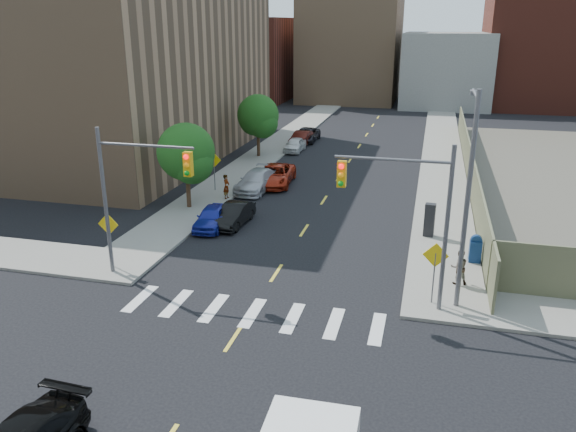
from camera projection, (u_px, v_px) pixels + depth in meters
The scene contains 28 objects.
ground at pixel (214, 368), 19.40m from camera, with size 160.00×160.00×0.00m, color black.
sidewalk_nw at pixel (290, 135), 59.20m from camera, with size 3.50×73.00×0.15m, color gray.
sidewalk_ne at pixel (442, 142), 55.56m from camera, with size 3.50×73.00×0.15m, color gray.
fence_north at pixel (469, 163), 42.38m from camera, with size 0.12×44.00×2.50m, color #626244.
building_nw at pixel (102, 62), 49.43m from camera, with size 22.00×30.00×16.00m, color #8C6B4C.
bg_bldg_west at pixel (246, 59), 86.70m from camera, with size 14.00×18.00×12.00m, color #592319.
bg_bldg_midwest at pixel (351, 49), 84.29m from camera, with size 14.00×16.00×15.00m, color #8C6B4C.
bg_bldg_center at pixel (446, 69), 79.99m from camera, with size 12.00×16.00×10.00m, color gray.
bg_bldg_east at pixel (553, 48), 77.55m from camera, with size 18.00×18.00×16.00m, color #592319.
signal_nw at pixel (133, 184), 24.83m from camera, with size 4.59×0.30×7.00m.
signal_ne at pixel (409, 205), 22.01m from camera, with size 4.59×0.30×7.00m.
streetlight_ne at pixel (468, 186), 22.09m from camera, with size 0.25×3.70×9.00m.
warn_sign_nw at pixel (109, 230), 26.54m from camera, with size 1.06×0.06×2.83m.
warn_sign_ne at pixel (435, 262), 23.01m from camera, with size 1.06×0.06×2.83m.
warn_sign_midwest at pixel (214, 164), 38.90m from camera, with size 1.06×0.06×2.83m.
tree_west_near at pixel (187, 156), 34.84m from camera, with size 3.66×3.64×5.52m.
tree_west_far at pixel (258, 118), 48.57m from camera, with size 3.66×3.64×5.52m.
parked_car_blue at pixel (212, 217), 32.43m from camera, with size 1.53×3.79×1.29m, color navy.
parked_car_black at pixel (234, 215), 32.88m from camera, with size 1.34×3.86×1.27m, color black.
parked_car_red at pixel (275, 175), 41.09m from camera, with size 2.41×5.22×1.45m, color #A42510.
parked_car_silver at pixel (256, 181), 39.60m from camera, with size 2.02×4.96×1.44m, color #B1B3B9.
parked_car_white at pixel (295, 145), 51.69m from camera, with size 1.50×3.72×1.27m, color silver.
parked_car_maroon at pixel (301, 139), 54.25m from camera, with size 1.44×4.12×1.36m, color #43130D.
parked_car_grey at pixel (306, 135), 56.09m from camera, with size 2.20×4.78×1.33m, color black.
mailbox at pixel (475, 249), 27.41m from camera, with size 0.59×0.46×1.39m.
payphone at pixel (429, 220), 30.70m from camera, with size 0.55×0.45×1.85m, color black.
pedestrian_west at pixel (226, 187), 37.33m from camera, with size 0.60×0.39×1.63m, color gray.
pedestrian_east at pixel (459, 267), 25.05m from camera, with size 0.79×0.61×1.62m, color gray.
Camera 1 is at (6.60, -15.47, 11.30)m, focal length 35.00 mm.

